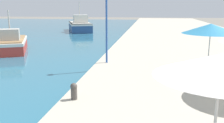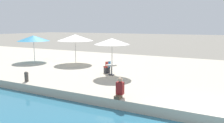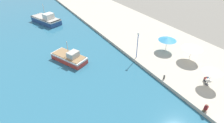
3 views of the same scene
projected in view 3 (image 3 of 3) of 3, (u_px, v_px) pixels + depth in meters
quay_promenade at (113, 17)px, 46.75m from camera, size 16.00×90.00×0.54m
fishing_boat_near at (69, 57)px, 29.33m from camera, size 4.94×6.76×3.71m
fishing_boat_mid at (46, 20)px, 43.45m from camera, size 6.05×8.97×4.80m
cafe_umbrella_pink at (213, 71)px, 22.57m from camera, size 2.51×2.51×2.67m
cafe_umbrella_white at (193, 47)px, 27.77m from camera, size 3.36×3.36×2.73m
cafe_umbrella_striped at (168, 39)px, 30.44m from camera, size 3.12×3.12×2.59m
cafe_table at (208, 82)px, 23.69m from camera, size 0.80×0.80×0.74m
cafe_chair_left at (205, 79)px, 24.41m from camera, size 0.57×0.58×0.91m
cafe_chair_right at (206, 79)px, 24.41m from camera, size 0.58×0.58×0.91m
person_at_quay at (206, 108)px, 19.99m from camera, size 0.55×0.36×1.01m
mooring_bollard at (164, 77)px, 24.84m from camera, size 0.26×0.26×0.65m
lamppost at (138, 41)px, 28.03m from camera, size 0.36×0.36×4.56m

